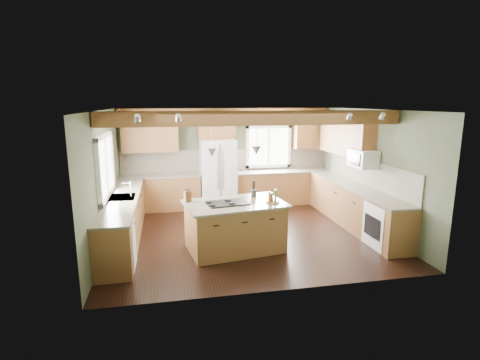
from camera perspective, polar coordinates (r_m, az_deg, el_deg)
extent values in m
plane|color=black|center=(8.07, 0.92, -8.16)|extent=(5.60, 5.60, 0.00)
plane|color=silver|center=(7.58, 0.99, 10.64)|extent=(5.60, 5.60, 0.00)
plane|color=#404833|center=(10.14, -2.01, 3.58)|extent=(5.60, 0.00, 5.60)
plane|color=#404833|center=(7.65, -20.02, 0.12)|extent=(0.00, 5.00, 5.00)
plane|color=#404833|center=(8.74, 19.22, 1.57)|extent=(0.00, 5.00, 5.00)
cube|color=#553418|center=(6.80, 2.42, 9.39)|extent=(5.55, 0.26, 0.26)
cube|color=#553418|center=(9.94, -1.97, 10.59)|extent=(5.55, 0.20, 0.10)
cube|color=brown|center=(10.14, -2.00, 3.07)|extent=(5.58, 0.03, 0.58)
cube|color=brown|center=(8.79, 18.94, 1.05)|extent=(0.03, 3.70, 0.58)
cube|color=brown|center=(9.89, -11.99, -1.97)|extent=(2.02, 0.60, 0.88)
cube|color=#473E34|center=(9.79, -12.11, 0.64)|extent=(2.06, 0.64, 0.04)
cube|color=brown|center=(10.36, 6.46, -1.16)|extent=(2.62, 0.60, 0.88)
cube|color=#473E34|center=(10.26, 6.52, 1.34)|extent=(2.66, 0.64, 0.04)
cube|color=brown|center=(7.86, -17.35, -5.86)|extent=(0.60, 3.70, 0.88)
cube|color=#473E34|center=(7.74, -17.56, -2.62)|extent=(0.64, 3.74, 0.04)
cube|color=brown|center=(8.82, 16.99, -3.93)|extent=(0.60, 3.70, 0.88)
cube|color=#473E34|center=(8.71, 17.18, -1.01)|extent=(0.64, 3.74, 0.04)
cube|color=brown|center=(9.78, -13.55, 6.78)|extent=(1.40, 0.35, 0.90)
cube|color=brown|center=(9.84, -3.63, 8.29)|extent=(0.96, 0.35, 0.70)
cube|color=brown|center=(9.35, 15.79, 6.45)|extent=(0.35, 2.20, 0.90)
cube|color=brown|center=(10.51, 10.69, 7.24)|extent=(0.90, 0.35, 0.90)
cube|color=white|center=(7.65, -19.95, 2.03)|extent=(0.04, 1.60, 1.05)
cube|color=white|center=(10.33, 4.33, 5.11)|extent=(1.10, 0.04, 1.00)
cube|color=#262628|center=(7.74, -17.57, -2.58)|extent=(0.50, 0.65, 0.03)
cylinder|color=#B2B2B7|center=(7.69, -16.30, -1.49)|extent=(0.02, 0.02, 0.28)
cube|color=white|center=(6.65, -18.41, -9.32)|extent=(0.60, 0.60, 0.84)
cube|color=white|center=(7.75, 21.43, -6.50)|extent=(0.60, 0.72, 0.84)
cube|color=white|center=(8.55, 18.23, 3.12)|extent=(0.40, 0.70, 0.38)
cone|color=#B2B2B7|center=(6.65, -4.31, 4.21)|extent=(0.18, 0.18, 0.16)
cone|color=#B2B2B7|center=(6.93, 2.52, 4.54)|extent=(0.18, 0.18, 0.16)
cube|color=silver|center=(9.79, -3.37, 0.90)|extent=(0.90, 0.74, 1.80)
cube|color=brown|center=(7.11, -0.79, -7.20)|extent=(1.85, 1.29, 0.88)
cube|color=#473E34|center=(6.97, -0.80, -3.63)|extent=(1.98, 1.42, 0.04)
cube|color=black|center=(6.92, -1.92, -3.50)|extent=(0.81, 0.60, 0.02)
cube|color=brown|center=(7.08, -8.01, -2.49)|extent=(0.15, 0.13, 0.20)
cylinder|color=#3B322F|center=(7.38, 2.08, -2.01)|extent=(0.12, 0.12, 0.15)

